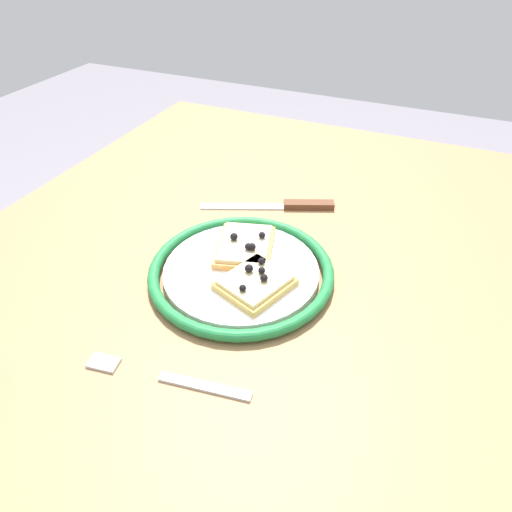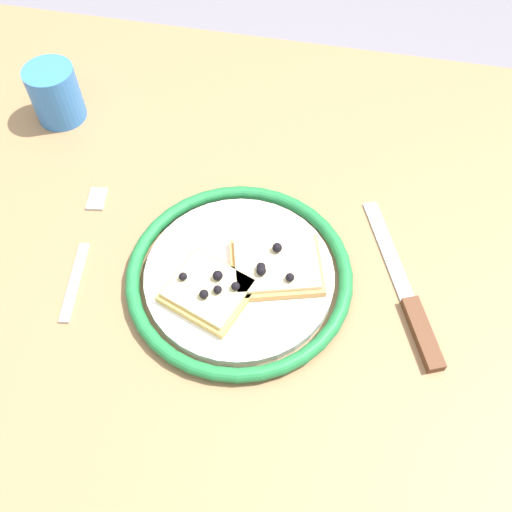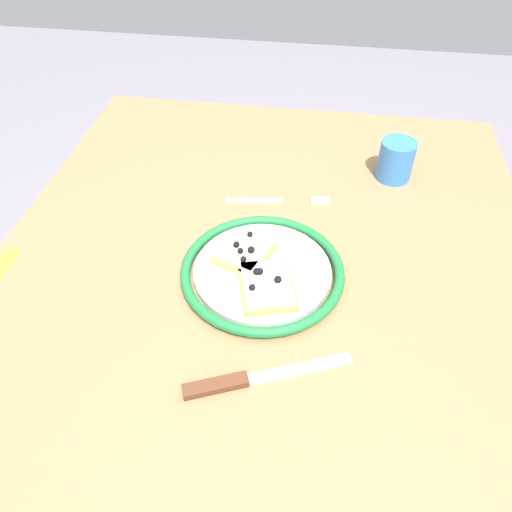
{
  "view_description": "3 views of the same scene",
  "coord_description": "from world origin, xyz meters",
  "px_view_note": "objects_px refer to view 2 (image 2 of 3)",
  "views": [
    {
      "loc": [
        -0.47,
        -0.22,
        1.19
      ],
      "look_at": [
        -0.0,
        -0.02,
        0.79
      ],
      "focal_mm": 31.53,
      "sensor_mm": 36.0,
      "label": 1
    },
    {
      "loc": [
        0.08,
        -0.35,
        1.35
      ],
      "look_at": [
        0.0,
        0.01,
        0.8
      ],
      "focal_mm": 40.21,
      "sensor_mm": 36.0,
      "label": 2
    },
    {
      "loc": [
        0.54,
        0.07,
        1.35
      ],
      "look_at": [
        -0.03,
        -0.01,
        0.79
      ],
      "focal_mm": 34.53,
      "sensor_mm": 36.0,
      "label": 3
    }
  ],
  "objects_px": {
    "plate": "(239,277)",
    "fork": "(84,249)",
    "cup": "(55,94)",
    "pizza_slice_near": "(209,290)",
    "dining_table": "(251,312)",
    "pizza_slice_far": "(276,266)",
    "knife": "(412,309)"
  },
  "relations": [
    {
      "from": "fork",
      "to": "cup",
      "type": "xyz_separation_m",
      "value": [
        -0.12,
        0.22,
        0.04
      ]
    },
    {
      "from": "knife",
      "to": "cup",
      "type": "relative_size",
      "value": 2.8
    },
    {
      "from": "pizza_slice_near",
      "to": "cup",
      "type": "height_order",
      "value": "cup"
    },
    {
      "from": "cup",
      "to": "fork",
      "type": "bearing_deg",
      "value": -62.19
    },
    {
      "from": "plate",
      "to": "pizza_slice_far",
      "type": "relative_size",
      "value": 2.15
    },
    {
      "from": "cup",
      "to": "pizza_slice_near",
      "type": "bearing_deg",
      "value": -42.0
    },
    {
      "from": "plate",
      "to": "fork",
      "type": "height_order",
      "value": "plate"
    },
    {
      "from": "pizza_slice_far",
      "to": "cup",
      "type": "height_order",
      "value": "cup"
    },
    {
      "from": "dining_table",
      "to": "plate",
      "type": "xyz_separation_m",
      "value": [
        -0.01,
        -0.0,
        0.09
      ]
    },
    {
      "from": "dining_table",
      "to": "pizza_slice_far",
      "type": "xyz_separation_m",
      "value": [
        0.03,
        0.01,
        0.1
      ]
    },
    {
      "from": "pizza_slice_far",
      "to": "fork",
      "type": "distance_m",
      "value": 0.24
    },
    {
      "from": "plate",
      "to": "pizza_slice_far",
      "type": "xyz_separation_m",
      "value": [
        0.04,
        0.02,
        0.01
      ]
    },
    {
      "from": "dining_table",
      "to": "fork",
      "type": "xyz_separation_m",
      "value": [
        -0.21,
        0.0,
        0.08
      ]
    },
    {
      "from": "dining_table",
      "to": "fork",
      "type": "relative_size",
      "value": 5.87
    },
    {
      "from": "dining_table",
      "to": "pizza_slice_near",
      "type": "xyz_separation_m",
      "value": [
        -0.04,
        -0.03,
        0.1
      ]
    },
    {
      "from": "fork",
      "to": "cup",
      "type": "relative_size",
      "value": 2.47
    },
    {
      "from": "pizza_slice_far",
      "to": "knife",
      "type": "relative_size",
      "value": 0.55
    },
    {
      "from": "dining_table",
      "to": "plate",
      "type": "distance_m",
      "value": 0.09
    },
    {
      "from": "dining_table",
      "to": "pizza_slice_far",
      "type": "height_order",
      "value": "pizza_slice_far"
    },
    {
      "from": "pizza_slice_near",
      "to": "knife",
      "type": "height_order",
      "value": "pizza_slice_near"
    },
    {
      "from": "fork",
      "to": "plate",
      "type": "bearing_deg",
      "value": -1.75
    },
    {
      "from": "fork",
      "to": "dining_table",
      "type": "bearing_deg",
      "value": -0.99
    },
    {
      "from": "pizza_slice_far",
      "to": "cup",
      "type": "relative_size",
      "value": 1.55
    },
    {
      "from": "knife",
      "to": "cup",
      "type": "distance_m",
      "value": 0.57
    },
    {
      "from": "dining_table",
      "to": "plate",
      "type": "height_order",
      "value": "plate"
    },
    {
      "from": "dining_table",
      "to": "knife",
      "type": "relative_size",
      "value": 5.17
    },
    {
      "from": "pizza_slice_near",
      "to": "pizza_slice_far",
      "type": "bearing_deg",
      "value": 34.06
    },
    {
      "from": "pizza_slice_far",
      "to": "fork",
      "type": "height_order",
      "value": "pizza_slice_far"
    },
    {
      "from": "pizza_slice_near",
      "to": "pizza_slice_far",
      "type": "distance_m",
      "value": 0.08
    },
    {
      "from": "pizza_slice_near",
      "to": "knife",
      "type": "bearing_deg",
      "value": 7.87
    },
    {
      "from": "dining_table",
      "to": "pizza_slice_near",
      "type": "distance_m",
      "value": 0.12
    },
    {
      "from": "dining_table",
      "to": "knife",
      "type": "distance_m",
      "value": 0.21
    }
  ]
}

